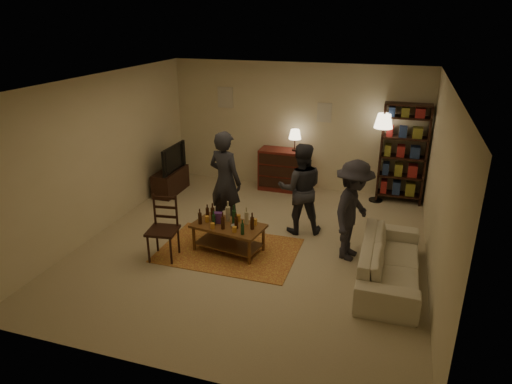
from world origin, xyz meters
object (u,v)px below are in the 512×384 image
at_px(floor_lamp, 383,127).
at_px(sofa, 390,262).
at_px(dresser, 283,169).
at_px(person_right, 300,189).
at_px(dining_chair, 164,225).
at_px(person_left, 225,181).
at_px(tv_stand, 170,175).
at_px(coffee_table, 228,228).
at_px(person_by_sofa, 353,211).
at_px(bookshelf, 403,153).

relative_size(floor_lamp, sofa, 0.87).
distance_m(dresser, sofa, 3.93).
bearing_deg(dresser, person_right, -67.41).
height_order(dining_chair, floor_lamp, floor_lamp).
bearing_deg(dining_chair, person_right, 31.79).
relative_size(floor_lamp, person_left, 1.02).
distance_m(person_left, person_right, 1.32).
height_order(dining_chair, dresser, dresser).
bearing_deg(floor_lamp, dresser, 178.19).
distance_m(tv_stand, sofa, 5.14).
relative_size(coffee_table, dining_chair, 1.18).
height_order(coffee_table, sofa, coffee_table).
relative_size(dining_chair, tv_stand, 0.98).
height_order(dresser, floor_lamp, floor_lamp).
xyz_separation_m(coffee_table, dining_chair, (-0.89, -0.47, 0.14)).
distance_m(coffee_table, dresser, 2.98).
bearing_deg(person_by_sofa, sofa, -117.39).
distance_m(dining_chair, person_left, 1.42).
xyz_separation_m(coffee_table, person_left, (-0.34, 0.79, 0.48)).
bearing_deg(dining_chair, dresser, 65.34).
relative_size(dresser, sofa, 0.65).
height_order(dresser, sofa, dresser).
bearing_deg(floor_lamp, bookshelf, 16.89).
bearing_deg(bookshelf, floor_lamp, -163.11).
distance_m(dresser, person_left, 2.28).
relative_size(tv_stand, sofa, 0.51).
bearing_deg(dresser, tv_stand, -157.93).
relative_size(bookshelf, person_right, 1.25).
height_order(bookshelf, person_right, bookshelf).
relative_size(dining_chair, dresser, 0.76).
bearing_deg(person_by_sofa, dresser, 47.15).
height_order(floor_lamp, person_right, floor_lamp).
xyz_separation_m(dresser, person_right, (0.80, -1.92, 0.33)).
bearing_deg(tv_stand, dresser, 22.07).
xyz_separation_m(sofa, person_left, (-2.88, 0.93, 0.59)).
xyz_separation_m(floor_lamp, person_right, (-1.21, -1.86, -0.74)).
xyz_separation_m(dining_chair, dresser, (1.03, 3.45, -0.07)).
relative_size(dresser, bookshelf, 0.67).
bearing_deg(person_right, coffee_table, 31.83).
bearing_deg(person_by_sofa, bookshelf, -1.36).
bearing_deg(person_by_sofa, coffee_table, 114.32).
bearing_deg(sofa, coffee_table, 86.93).
relative_size(coffee_table, person_by_sofa, 0.76).
bearing_deg(dining_chair, floor_lamp, 40.07).
xyz_separation_m(dining_chair, person_left, (0.55, 1.27, 0.35)).
distance_m(sofa, person_by_sofa, 0.96).
relative_size(sofa, person_right, 1.29).
bearing_deg(person_right, sofa, 126.90).
relative_size(person_right, person_by_sofa, 1.01).
bearing_deg(coffee_table, floor_lamp, 53.55).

